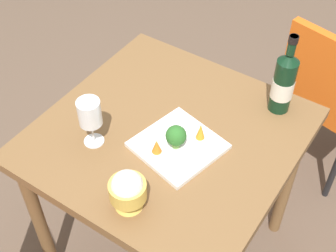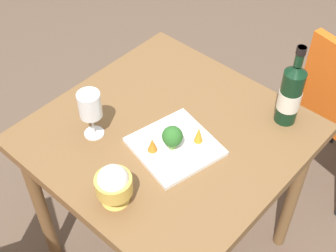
{
  "view_description": "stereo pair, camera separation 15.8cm",
  "coord_description": "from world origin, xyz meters",
  "px_view_note": "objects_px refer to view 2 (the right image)",
  "views": [
    {
      "loc": [
        -0.92,
        -0.61,
        1.92
      ],
      "look_at": [
        0.0,
        0.0,
        0.78
      ],
      "focal_mm": 50.54,
      "sensor_mm": 36.0,
      "label": 1
    },
    {
      "loc": [
        -0.82,
        -0.74,
        1.92
      ],
      "look_at": [
        0.0,
        0.0,
        0.78
      ],
      "focal_mm": 50.54,
      "sensor_mm": 36.0,
      "label": 2
    }
  ],
  "objects_px": {
    "rice_bowl": "(114,185)",
    "carrot_garnish_left": "(152,145)",
    "wine_glass": "(90,106)",
    "carrot_garnish_right": "(199,134)",
    "broccoli_floret": "(172,137)",
    "wine_bottle": "(291,93)",
    "serving_plate": "(175,146)"
  },
  "relations": [
    {
      "from": "rice_bowl",
      "to": "carrot_garnish_left",
      "type": "bearing_deg",
      "value": 11.98
    },
    {
      "from": "wine_glass",
      "to": "carrot_garnish_left",
      "type": "relative_size",
      "value": 3.5
    },
    {
      "from": "carrot_garnish_right",
      "to": "wine_glass",
      "type": "bearing_deg",
      "value": 124.2
    },
    {
      "from": "rice_bowl",
      "to": "broccoli_floret",
      "type": "xyz_separation_m",
      "value": [
        0.26,
        0.0,
        -0.01
      ]
    },
    {
      "from": "wine_glass",
      "to": "broccoli_floret",
      "type": "xyz_separation_m",
      "value": [
        0.12,
        -0.25,
        -0.06
      ]
    },
    {
      "from": "rice_bowl",
      "to": "carrot_garnish_left",
      "type": "height_order",
      "value": "rice_bowl"
    },
    {
      "from": "wine_glass",
      "to": "broccoli_floret",
      "type": "height_order",
      "value": "wine_glass"
    },
    {
      "from": "wine_glass",
      "to": "rice_bowl",
      "type": "bearing_deg",
      "value": -119.03
    },
    {
      "from": "carrot_garnish_left",
      "to": "carrot_garnish_right",
      "type": "bearing_deg",
      "value": -33.18
    },
    {
      "from": "wine_bottle",
      "to": "broccoli_floret",
      "type": "distance_m",
      "value": 0.42
    },
    {
      "from": "wine_bottle",
      "to": "serving_plate",
      "type": "height_order",
      "value": "wine_bottle"
    },
    {
      "from": "carrot_garnish_left",
      "to": "carrot_garnish_right",
      "type": "xyz_separation_m",
      "value": [
        0.13,
        -0.08,
        0.0
      ]
    },
    {
      "from": "serving_plate",
      "to": "carrot_garnish_right",
      "type": "distance_m",
      "value": 0.09
    },
    {
      "from": "carrot_garnish_left",
      "to": "broccoli_floret",
      "type": "bearing_deg",
      "value": -37.29
    },
    {
      "from": "wine_bottle",
      "to": "serving_plate",
      "type": "bearing_deg",
      "value": 151.43
    },
    {
      "from": "rice_bowl",
      "to": "serving_plate",
      "type": "bearing_deg",
      "value": 0.87
    },
    {
      "from": "wine_bottle",
      "to": "carrot_garnish_right",
      "type": "xyz_separation_m",
      "value": [
        -0.29,
        0.15,
        -0.07
      ]
    },
    {
      "from": "wine_bottle",
      "to": "wine_glass",
      "type": "height_order",
      "value": "wine_bottle"
    },
    {
      "from": "wine_glass",
      "to": "broccoli_floret",
      "type": "relative_size",
      "value": 2.09
    },
    {
      "from": "wine_glass",
      "to": "serving_plate",
      "type": "relative_size",
      "value": 0.6
    },
    {
      "from": "broccoli_floret",
      "to": "serving_plate",
      "type": "bearing_deg",
      "value": -1.34
    },
    {
      "from": "wine_glass",
      "to": "serving_plate",
      "type": "height_order",
      "value": "wine_glass"
    },
    {
      "from": "rice_bowl",
      "to": "serving_plate",
      "type": "height_order",
      "value": "rice_bowl"
    },
    {
      "from": "rice_bowl",
      "to": "carrot_garnish_right",
      "type": "xyz_separation_m",
      "value": [
        0.34,
        -0.04,
        -0.03
      ]
    },
    {
      "from": "rice_bowl",
      "to": "carrot_garnish_left",
      "type": "xyz_separation_m",
      "value": [
        0.21,
        0.04,
        -0.03
      ]
    },
    {
      "from": "rice_bowl",
      "to": "carrot_garnish_left",
      "type": "distance_m",
      "value": 0.22
    },
    {
      "from": "rice_bowl",
      "to": "serving_plate",
      "type": "relative_size",
      "value": 0.47
    },
    {
      "from": "wine_bottle",
      "to": "carrot_garnish_left",
      "type": "relative_size",
      "value": 6.03
    },
    {
      "from": "rice_bowl",
      "to": "carrot_garnish_right",
      "type": "distance_m",
      "value": 0.34
    },
    {
      "from": "carrot_garnish_left",
      "to": "wine_bottle",
      "type": "bearing_deg",
      "value": -29.05
    },
    {
      "from": "wine_glass",
      "to": "serving_plate",
      "type": "xyz_separation_m",
      "value": [
        0.13,
        -0.25,
        -0.12
      ]
    },
    {
      "from": "rice_bowl",
      "to": "broccoli_floret",
      "type": "bearing_deg",
      "value": 0.98
    }
  ]
}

